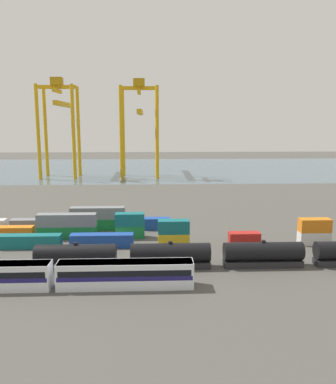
% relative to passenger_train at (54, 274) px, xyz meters
% --- Properties ---
extents(ground_plane, '(420.00, 420.00, 0.00)m').
position_rel_passenger_train_xyz_m(ground_plane, '(7.53, 62.46, -2.14)').
color(ground_plane, '#4C4944').
extents(harbour_water, '(400.00, 110.00, 0.01)m').
position_rel_passenger_train_xyz_m(harbour_water, '(7.53, 153.32, -2.14)').
color(harbour_water, '#475B6B').
rests_on(harbour_water, ground_plane).
extents(passenger_train, '(40.32, 3.14, 3.90)m').
position_rel_passenger_train_xyz_m(passenger_train, '(0.00, 0.00, 0.00)').
color(passenger_train, silver).
rests_on(passenger_train, ground_plane).
extents(freight_tank_row, '(59.58, 3.05, 4.51)m').
position_rel_passenger_train_xyz_m(freight_tank_row, '(24.93, 7.70, 0.01)').
color(freight_tank_row, '#232326').
rests_on(freight_tank_row, ground_plane).
extents(shipping_container_1, '(12.10, 2.44, 2.60)m').
position_rel_passenger_train_xyz_m(shipping_container_1, '(-9.36, 19.33, -0.84)').
color(shipping_container_1, '#146066').
rests_on(shipping_container_1, ground_plane).
extents(shipping_container_2, '(12.10, 2.44, 2.60)m').
position_rel_passenger_train_xyz_m(shipping_container_2, '(4.50, 19.33, -0.84)').
color(shipping_container_2, '#1C4299').
rests_on(shipping_container_2, ground_plane).
extents(shipping_container_3, '(6.04, 2.44, 2.60)m').
position_rel_passenger_train_xyz_m(shipping_container_3, '(18.36, 19.33, -0.84)').
color(shipping_container_3, gold).
rests_on(shipping_container_3, ground_plane).
extents(shipping_container_4, '(6.04, 2.44, 2.60)m').
position_rel_passenger_train_xyz_m(shipping_container_4, '(18.36, 19.33, 1.76)').
color(shipping_container_4, '#146066').
rests_on(shipping_container_4, shipping_container_3).
extents(shipping_container_5, '(6.04, 2.44, 2.60)m').
position_rel_passenger_train_xyz_m(shipping_container_5, '(32.22, 19.33, -0.84)').
color(shipping_container_5, '#AD211C').
rests_on(shipping_container_5, ground_plane).
extents(shipping_container_6, '(6.04, 2.44, 2.60)m').
position_rel_passenger_train_xyz_m(shipping_container_6, '(46.09, 19.33, -0.84)').
color(shipping_container_6, silver).
rests_on(shipping_container_6, ground_plane).
extents(shipping_container_7, '(6.04, 2.44, 2.60)m').
position_rel_passenger_train_xyz_m(shipping_container_7, '(46.09, 19.33, 1.76)').
color(shipping_container_7, orange).
rests_on(shipping_container_7, shipping_container_6).
extents(shipping_container_9, '(12.10, 2.44, 2.60)m').
position_rel_passenger_train_xyz_m(shipping_container_9, '(-16.45, 25.66, -0.84)').
color(shipping_container_9, orange).
rests_on(shipping_container_9, ground_plane).
extents(shipping_container_10, '(12.10, 2.44, 2.60)m').
position_rel_passenger_train_xyz_m(shipping_container_10, '(-3.45, 25.66, -0.84)').
color(shipping_container_10, '#197538').
rests_on(shipping_container_10, ground_plane).
extents(shipping_container_11, '(12.10, 2.44, 2.60)m').
position_rel_passenger_train_xyz_m(shipping_container_11, '(-3.45, 25.66, 1.76)').
color(shipping_container_11, slate).
rests_on(shipping_container_11, shipping_container_10).
extents(shipping_container_12, '(6.04, 2.44, 2.60)m').
position_rel_passenger_train_xyz_m(shipping_container_12, '(9.56, 25.66, -0.84)').
color(shipping_container_12, '#197538').
rests_on(shipping_container_12, ground_plane).
extents(shipping_container_13, '(6.04, 2.44, 2.60)m').
position_rel_passenger_train_xyz_m(shipping_container_13, '(9.56, 25.66, 1.76)').
color(shipping_container_13, '#146066').
rests_on(shipping_container_13, shipping_container_12).
extents(shipping_container_15, '(12.10, 2.44, 2.60)m').
position_rel_passenger_train_xyz_m(shipping_container_15, '(-11.13, 32.00, -0.84)').
color(shipping_container_15, slate).
rests_on(shipping_container_15, ground_plane).
extents(shipping_container_16, '(12.10, 2.44, 2.60)m').
position_rel_passenger_train_xyz_m(shipping_container_16, '(2.04, 32.00, -0.84)').
color(shipping_container_16, '#197538').
rests_on(shipping_container_16, ground_plane).
extents(shipping_container_17, '(12.10, 2.44, 2.60)m').
position_rel_passenger_train_xyz_m(shipping_container_17, '(2.04, 32.00, 1.76)').
color(shipping_container_17, slate).
rests_on(shipping_container_17, shipping_container_16).
extents(shipping_container_18, '(6.04, 2.44, 2.60)m').
position_rel_passenger_train_xyz_m(shipping_container_18, '(15.21, 32.00, -0.84)').
color(shipping_container_18, '#1C4299').
rests_on(shipping_container_18, ground_plane).
extents(gantry_crane_west, '(16.23, 34.92, 42.72)m').
position_rel_passenger_train_xyz_m(gantry_crane_west, '(-25.92, 123.43, 24.17)').
color(gantry_crane_west, gold).
rests_on(gantry_crane_west, ground_plane).
extents(gantry_crane_central, '(16.78, 37.53, 42.36)m').
position_rel_passenger_train_xyz_m(gantry_crane_central, '(8.92, 123.95, 23.33)').
color(gantry_crane_central, gold).
rests_on(gantry_crane_central, ground_plane).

